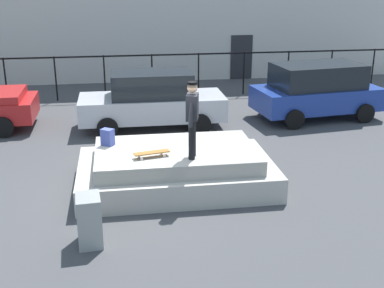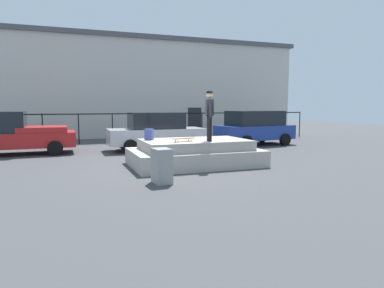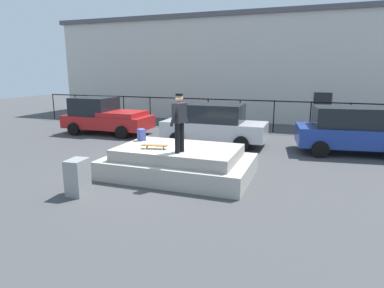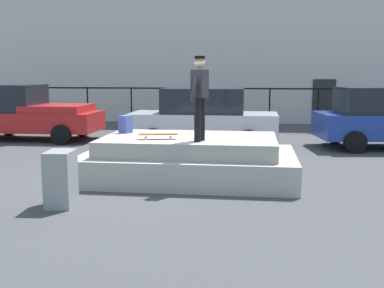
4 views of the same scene
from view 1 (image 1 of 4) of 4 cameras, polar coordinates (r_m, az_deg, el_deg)
The scene contains 9 objects.
ground_plane at distance 12.06m, azimuth -5.68°, elevation -4.76°, with size 60.00×60.00×0.00m, color #424244.
concrete_ledge at distance 11.93m, azimuth -1.80°, elevation -2.77°, with size 4.52×2.82×0.92m.
skateboarder at distance 10.89m, azimuth 0.03°, elevation 3.30°, with size 0.33×0.84×1.69m.
skateboard at distance 11.22m, azimuth -4.55°, elevation -0.99°, with size 0.82×0.37×0.12m.
backpack at distance 12.07m, azimuth -9.45°, elevation 0.76°, with size 0.28×0.20×0.40m, color #3F4C99.
car_silver_sedan_mid at distance 16.19m, azimuth -4.51°, elevation 4.95°, with size 4.57×2.04×1.81m.
car_blue_hatchback_far at distance 17.74m, azimuth 13.81°, elevation 5.92°, with size 4.37×2.59×1.85m.
utility_box at distance 9.63m, azimuth -11.46°, elevation -8.40°, with size 0.44×0.60×0.96m, color gray.
fence_row at distance 20.07m, azimuth -7.18°, elevation 8.43°, with size 24.06×0.06×1.71m.
Camera 1 is at (-0.45, -11.02, 4.88)m, focal length 47.52 mm.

